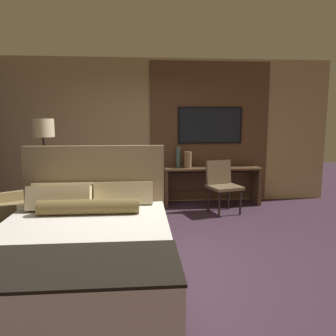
# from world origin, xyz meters

# --- Properties ---
(ground_plane) EXTENTS (16.00, 16.00, 0.00)m
(ground_plane) POSITION_xyz_m (0.00, 0.00, 0.00)
(ground_plane) COLOR #3D2838
(wall_back_tv_panel) EXTENTS (7.20, 0.09, 2.80)m
(wall_back_tv_panel) POSITION_xyz_m (0.16, 2.59, 1.40)
(wall_back_tv_panel) COLOR tan
(wall_back_tv_panel) RESTS_ON ground_plane
(bed) EXTENTS (1.75, 2.28, 1.33)m
(bed) POSITION_xyz_m (-0.77, -0.73, 0.36)
(bed) COLOR #33281E
(bed) RESTS_ON ground_plane
(desk) EXTENTS (1.85, 0.50, 0.73)m
(desk) POSITION_xyz_m (1.19, 2.32, 0.50)
(desk) COLOR brown
(desk) RESTS_ON ground_plane
(tv) EXTENTS (1.27, 0.04, 0.71)m
(tv) POSITION_xyz_m (1.19, 2.52, 1.53)
(tv) COLOR black
(desk_chair) EXTENTS (0.64, 0.63, 0.92)m
(desk_chair) POSITION_xyz_m (1.25, 1.74, 0.55)
(desk_chair) COLOR brown
(desk_chair) RESTS_ON ground_plane
(armchair_by_window) EXTENTS (1.18, 1.20, 0.81)m
(armchair_by_window) POSITION_xyz_m (-2.02, 0.66, 0.27)
(armchair_by_window) COLOR olive
(armchair_by_window) RESTS_ON ground_plane
(floor_lamp) EXTENTS (0.34, 0.34, 1.66)m
(floor_lamp) POSITION_xyz_m (-1.67, 1.35, 1.39)
(floor_lamp) COLOR #282623
(floor_lamp) RESTS_ON ground_plane
(vase_tall) EXTENTS (0.08, 0.08, 0.39)m
(vase_tall) POSITION_xyz_m (0.55, 2.36, 0.93)
(vase_tall) COLOR #4C706B
(vase_tall) RESTS_ON desk
(vase_short) EXTENTS (0.14, 0.14, 0.30)m
(vase_short) POSITION_xyz_m (0.72, 2.26, 0.88)
(vase_short) COLOR #846647
(vase_short) RESTS_ON desk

